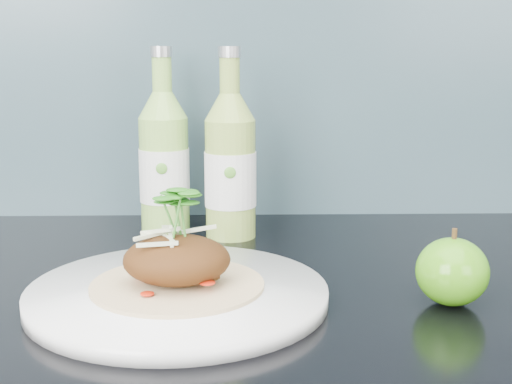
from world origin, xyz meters
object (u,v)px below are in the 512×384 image
at_px(cider_bottle_left, 164,163).
at_px(dinner_plate, 178,294).
at_px(green_apple, 452,272).
at_px(cider_bottle_right, 230,166).

bearing_deg(cider_bottle_left, dinner_plate, -98.34).
xyz_separation_m(green_apple, cider_bottle_right, (-0.22, 0.26, 0.06)).
relative_size(dinner_plate, green_apple, 3.79).
height_order(green_apple, cider_bottle_right, cider_bottle_right).
distance_m(green_apple, cider_bottle_left, 0.43).
height_order(dinner_plate, cider_bottle_left, cider_bottle_left).
height_order(dinner_plate, green_apple, green_apple).
relative_size(dinner_plate, cider_bottle_right, 1.30).
xyz_separation_m(dinner_plate, cider_bottle_right, (0.05, 0.25, 0.09)).
distance_m(dinner_plate, cider_bottle_right, 0.27).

